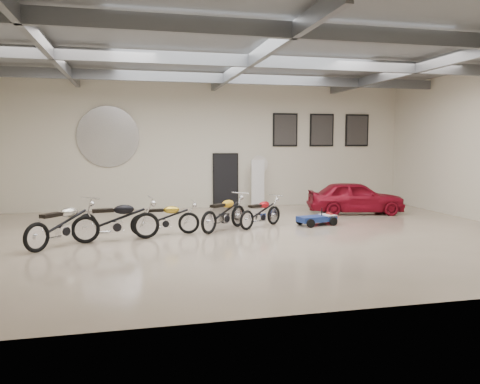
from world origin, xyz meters
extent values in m
cube|color=tan|center=(0.00, 0.00, 0.00)|extent=(16.00, 12.00, 0.01)
cube|color=slate|center=(0.00, 0.00, 5.00)|extent=(16.00, 12.00, 0.01)
cube|color=beige|center=(0.00, 6.00, 2.50)|extent=(16.00, 0.02, 5.00)
cube|color=black|center=(0.50, 5.95, 1.05)|extent=(0.92, 0.08, 2.10)
imported|color=maroon|center=(4.80, 3.17, 0.59)|extent=(2.10, 3.68, 1.18)
camera|label=1|loc=(-3.15, -12.41, 2.57)|focal=35.00mm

